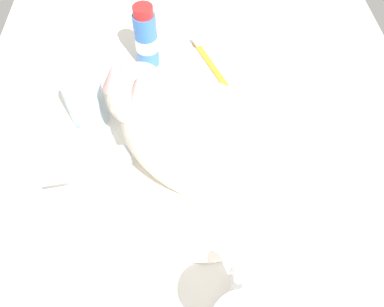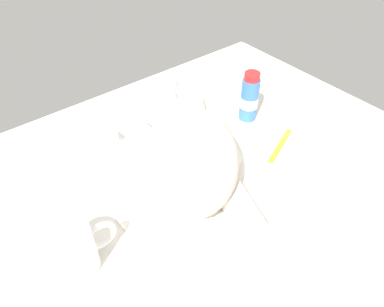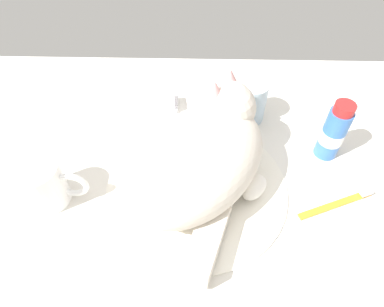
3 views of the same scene
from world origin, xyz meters
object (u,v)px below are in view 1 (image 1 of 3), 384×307
at_px(cat, 196,131).
at_px(toothpaste_bottle, 146,39).
at_px(soap_bar, 57,214).
at_px(rinse_cup, 86,101).
at_px(faucet, 81,162).
at_px(toothbrush, 208,59).

bearing_deg(cat, toothpaste_bottle, 18.36).
bearing_deg(soap_bar, toothpaste_bottle, -19.56).
distance_m(rinse_cup, toothpaste_bottle, 0.18).
bearing_deg(cat, faucet, 92.74).
relative_size(cat, soap_bar, 4.69).
bearing_deg(toothpaste_bottle, faucet, 158.46).
relative_size(faucet, soap_bar, 1.96).
height_order(faucet, rinse_cup, rinse_cup).
bearing_deg(cat, soap_bar, 115.98).
relative_size(faucet, toothbrush, 1.05).
bearing_deg(soap_bar, toothbrush, -35.11).
xyz_separation_m(faucet, toothpaste_bottle, (0.25, -0.10, 0.04)).
distance_m(rinse_cup, toothbrush, 0.26).
height_order(toothpaste_bottle, toothbrush, toothpaste_bottle).
xyz_separation_m(faucet, toothbrush, (0.25, -0.22, -0.02)).
xyz_separation_m(cat, soap_bar, (-0.10, 0.20, -0.06)).
bearing_deg(soap_bar, rinse_cup, -6.20).
distance_m(toothpaste_bottle, toothbrush, 0.13).
xyz_separation_m(cat, rinse_cup, (0.10, 0.18, -0.04)).
xyz_separation_m(soap_bar, toothpaste_bottle, (0.34, -0.12, 0.03)).
relative_size(soap_bar, toothpaste_bottle, 0.59).
height_order(faucet, soap_bar, faucet).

